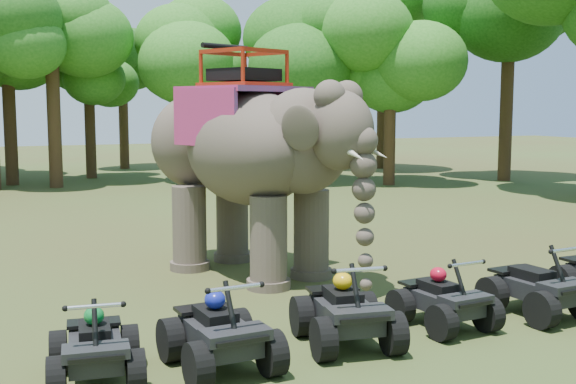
# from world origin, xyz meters

# --- Properties ---
(ground) EXTENTS (110.00, 110.00, 0.00)m
(ground) POSITION_xyz_m (0.00, 0.00, 0.00)
(ground) COLOR #47381E
(ground) RESTS_ON ground
(elephant) EXTENTS (4.45, 6.07, 4.67)m
(elephant) POSITION_xyz_m (-0.04, 3.10, 2.33)
(elephant) COLOR #4F4439
(elephant) RESTS_ON ground
(atv_0) EXTENTS (1.32, 1.68, 1.15)m
(atv_0) POSITION_xyz_m (-3.88, -1.67, 0.57)
(atv_0) COLOR black
(atv_0) RESTS_ON ground
(atv_1) EXTENTS (1.33, 1.76, 1.25)m
(atv_1) POSITION_xyz_m (-2.31, -1.83, 0.63)
(atv_1) COLOR black
(atv_1) RESTS_ON ground
(atv_2) EXTENTS (1.52, 1.90, 1.28)m
(atv_2) POSITION_xyz_m (-0.34, -1.67, 0.64)
(atv_2) COLOR black
(atv_2) RESTS_ON ground
(atv_3) EXTENTS (1.25, 1.63, 1.14)m
(atv_3) POSITION_xyz_m (1.45, -1.54, 0.57)
(atv_3) COLOR black
(atv_3) RESTS_ON ground
(atv_4) EXTENTS (1.35, 1.77, 1.24)m
(atv_4) POSITION_xyz_m (3.25, -1.64, 0.62)
(atv_4) COLOR black
(atv_4) RESTS_ON ground
(tree_0) EXTENTS (4.66, 4.66, 6.66)m
(tree_0) POSITION_xyz_m (0.00, 24.67, 3.33)
(tree_0) COLOR #195114
(tree_0) RESTS_ON ground
(tree_1) EXTENTS (5.08, 5.08, 7.25)m
(tree_1) POSITION_xyz_m (4.41, 21.33, 3.63)
(tree_1) COLOR #195114
(tree_1) RESTS_ON ground
(tree_2) EXTENTS (5.41, 5.41, 7.72)m
(tree_2) POSITION_xyz_m (7.86, 18.32, 3.86)
(tree_2) COLOR #195114
(tree_2) RESTS_ON ground
(tree_3) EXTENTS (4.95, 4.95, 7.07)m
(tree_3) POSITION_xyz_m (11.48, 16.40, 3.53)
(tree_3) COLOR #195114
(tree_3) RESTS_ON ground
(tree_4) EXTENTS (6.69, 6.69, 9.56)m
(tree_4) POSITION_xyz_m (17.32, 15.81, 4.78)
(tree_4) COLOR #195114
(tree_4) RESTS_ON ground
(tree_29) EXTENTS (6.07, 6.07, 8.67)m
(tree_29) POSITION_xyz_m (-1.98, 21.15, 4.34)
(tree_29) COLOR #195114
(tree_29) RESTS_ON ground
(tree_30) EXTENTS (4.93, 4.93, 7.05)m
(tree_30) POSITION_xyz_m (2.45, 29.17, 3.52)
(tree_30) COLOR #195114
(tree_30) RESTS_ON ground
(tree_35) EXTENTS (6.15, 6.15, 8.79)m
(tree_35) POSITION_xyz_m (11.59, 24.20, 4.39)
(tree_35) COLOR #195114
(tree_35) RESTS_ON ground
(tree_36) EXTENTS (7.18, 7.18, 10.26)m
(tree_36) POSITION_xyz_m (15.54, 23.76, 5.13)
(tree_36) COLOR #195114
(tree_36) RESTS_ON ground
(tree_37) EXTENTS (5.67, 5.67, 8.09)m
(tree_37) POSITION_xyz_m (-3.63, 22.97, 4.05)
(tree_37) COLOR #195114
(tree_37) RESTS_ON ground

